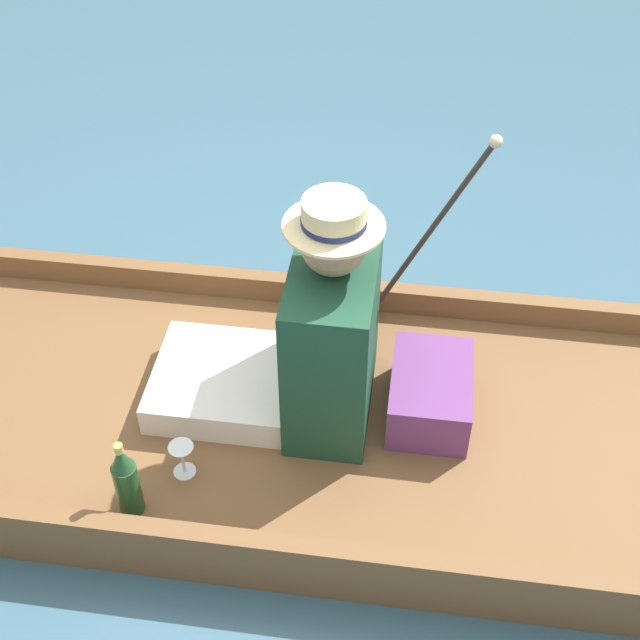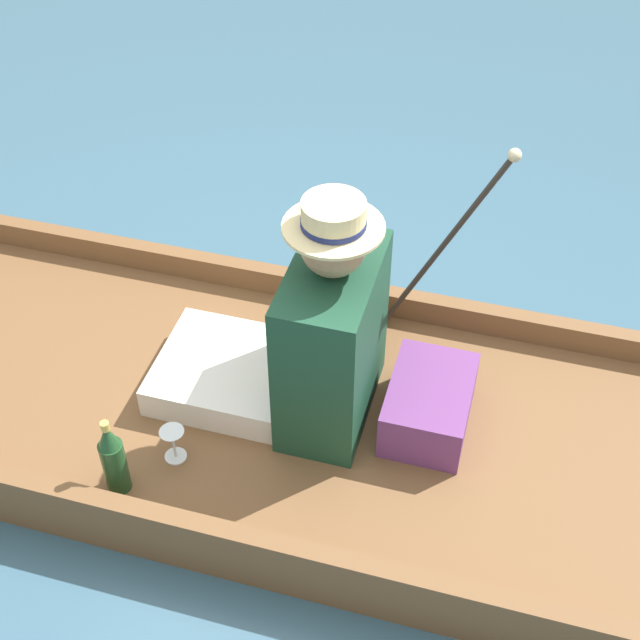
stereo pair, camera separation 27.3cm
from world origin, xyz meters
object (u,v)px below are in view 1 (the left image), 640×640
at_px(seated_person, 308,341).
at_px(walking_cane, 438,220).
at_px(champagne_bottle, 126,480).
at_px(wine_glass, 182,454).
at_px(teddy_bear, 343,283).

xyz_separation_m(seated_person, walking_cane, (0.44, -0.37, 0.18)).
relative_size(walking_cane, champagne_bottle, 2.72).
xyz_separation_m(wine_glass, champagne_bottle, (-0.15, 0.12, 0.04)).
distance_m(seated_person, walking_cane, 0.61).
xyz_separation_m(walking_cane, champagne_bottle, (-0.94, 0.84, -0.33)).
height_order(wine_glass, champagne_bottle, champagne_bottle).
distance_m(wine_glass, walking_cane, 1.13).
height_order(teddy_bear, wine_glass, teddy_bear).
xyz_separation_m(teddy_bear, wine_glass, (-0.76, 0.40, -0.09)).
xyz_separation_m(seated_person, wine_glass, (-0.34, 0.34, -0.20)).
relative_size(seated_person, champagne_bottle, 2.78).
distance_m(teddy_bear, champagne_bottle, 1.05).
bearing_deg(walking_cane, wine_glass, 137.67).
xyz_separation_m(teddy_bear, champagne_bottle, (-0.91, 0.53, -0.04)).
relative_size(seated_person, wine_glass, 6.65).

